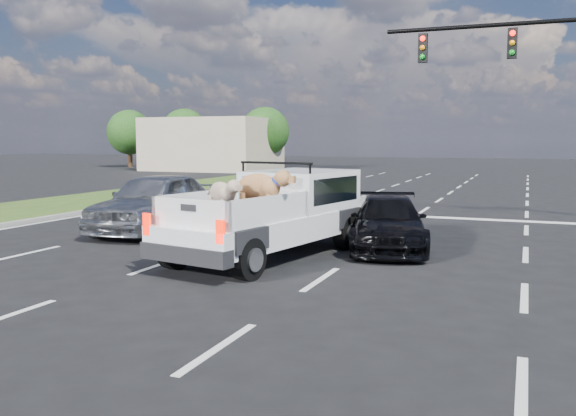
{
  "coord_description": "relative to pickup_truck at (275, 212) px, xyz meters",
  "views": [
    {
      "loc": [
        5.21,
        -10.45,
        2.55
      ],
      "look_at": [
        0.31,
        2.0,
        1.06
      ],
      "focal_mm": 38.0,
      "sensor_mm": 36.0,
      "label": 1
    }
  ],
  "objects": [
    {
      "name": "silver_sedan",
      "position": [
        -4.55,
        2.16,
        -0.14
      ],
      "size": [
        2.26,
        5.02,
        1.67
      ],
      "primitive_type": "imported",
      "rotation": [
        0.0,
        0.0,
        0.06
      ],
      "color": "#A5A7AC",
      "rests_on": "ground"
    },
    {
      "name": "black_coupe",
      "position": [
        2.11,
        1.85,
        -0.36
      ],
      "size": [
        2.65,
        4.5,
        1.22
      ],
      "primitive_type": "imported",
      "rotation": [
        0.0,
        0.0,
        0.23
      ],
      "color": "black",
      "rests_on": "ground"
    },
    {
      "name": "ground",
      "position": [
        -0.09,
        -1.79,
        -0.98
      ],
      "size": [
        160.0,
        160.0,
        0.0
      ],
      "primitive_type": "plane",
      "color": "black",
      "rests_on": "ground"
    },
    {
      "name": "grass_median_left",
      "position": [
        -11.59,
        4.21,
        -0.93
      ],
      "size": [
        5.0,
        60.0,
        0.1
      ],
      "primitive_type": "cube",
      "color": "#244515",
      "rests_on": "ground"
    },
    {
      "name": "tree_far_b",
      "position": [
        -24.09,
        36.21,
        2.31
      ],
      "size": [
        4.2,
        4.2,
        5.4
      ],
      "color": "#332114",
      "rests_on": "ground"
    },
    {
      "name": "tree_far_c",
      "position": [
        -16.09,
        36.21,
        2.31
      ],
      "size": [
        4.2,
        4.2,
        5.4
      ],
      "color": "#332114",
      "rests_on": "ground"
    },
    {
      "name": "pickup_truck",
      "position": [
        0.0,
        0.0,
        0.0
      ],
      "size": [
        3.06,
        5.84,
        2.08
      ],
      "rotation": [
        0.0,
        0.0,
        -0.2
      ],
      "color": "black",
      "rests_on": "ground"
    },
    {
      "name": "road_markings",
      "position": [
        -0.09,
        4.77,
        -0.97
      ],
      "size": [
        17.75,
        60.0,
        0.01
      ],
      "color": "silver",
      "rests_on": "ground"
    },
    {
      "name": "curb_left",
      "position": [
        -9.14,
        4.21,
        -0.91
      ],
      "size": [
        0.15,
        60.0,
        0.14
      ],
      "primitive_type": "cube",
      "color": "gray",
      "rests_on": "ground"
    },
    {
      "name": "building_left",
      "position": [
        -20.09,
        34.21,
        1.22
      ],
      "size": [
        10.0,
        8.0,
        4.4
      ],
      "primitive_type": "cube",
      "color": "#B9A58D",
      "rests_on": "ground"
    },
    {
      "name": "tree_far_a",
      "position": [
        -30.09,
        36.21,
        2.31
      ],
      "size": [
        4.2,
        4.2,
        5.4
      ],
      "color": "#332114",
      "rests_on": "ground"
    }
  ]
}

